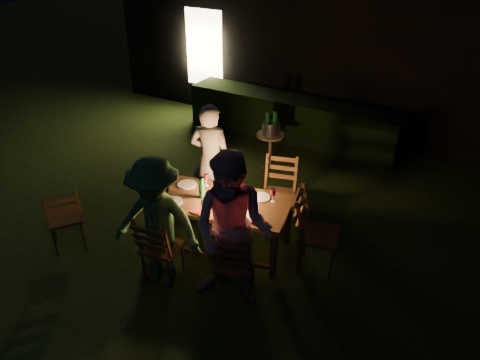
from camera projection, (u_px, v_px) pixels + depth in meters
The scene contains 29 objects.
garden_envelope at pixel (363, 35), 10.01m from camera, with size 40.00×40.00×3.20m.
dining_table at pixel (221, 205), 5.83m from camera, with size 1.86×1.20×0.72m.
chair_near_left at pixel (162, 258), 5.49m from camera, with size 0.49×0.51×0.95m.
chair_near_right at pixel (235, 274), 5.24m from camera, with size 0.55×0.57×0.95m.
chair_far_left at pixel (211, 194), 6.76m from camera, with size 0.51×0.54×0.95m.
chair_far_right at pixel (278, 205), 6.48m from camera, with size 0.57×0.59×1.00m.
chair_end at pixel (316, 245), 5.64m from camera, with size 0.62×0.59×1.07m.
chair_spare at pixel (67, 228), 6.02m from camera, with size 0.62×0.61×0.95m.
person_house_side at pixel (211, 160), 6.54m from camera, with size 0.60×0.39×1.64m, color beige.
person_opp_right at pixel (233, 231), 4.90m from camera, with size 0.88×0.69×1.82m, color #C48797.
person_opp_left at pixel (156, 224), 5.19m from camera, with size 1.04×0.60×1.61m, color #2F5E35.
lantern at pixel (225, 188), 5.74m from camera, with size 0.16×0.16×0.35m.
plate_far_left at pixel (187, 185), 6.12m from camera, with size 0.25×0.25×0.01m, color white.
plate_near_left at pixel (172, 201), 5.76m from camera, with size 0.25×0.25×0.01m, color white.
plate_far_right at pixel (260, 197), 5.84m from camera, with size 0.25×0.25×0.01m, color white.
plate_near_right at pixel (250, 216), 5.48m from camera, with size 0.25×0.25×0.01m, color white.
wineglass_a at pixel (206, 180), 6.06m from camera, with size 0.06×0.06×0.18m, color #59070F, non-canonical shape.
wineglass_b at pixel (163, 190), 5.85m from camera, with size 0.06×0.06×0.18m, color #59070F, non-canonical shape.
wineglass_c at pixel (236, 210), 5.43m from camera, with size 0.06×0.06×0.18m, color #59070F, non-canonical shape.
wineglass_d at pixel (273, 196), 5.72m from camera, with size 0.06×0.06×0.18m, color #59070F, non-canonical shape.
wineglass_e at pixel (203, 205), 5.53m from camera, with size 0.06×0.06×0.18m, color silver, non-canonical shape.
bottle_table at pixel (201, 187), 5.79m from camera, with size 0.07×0.07×0.28m, color #0F471E.
napkin_left at pixel (199, 211), 5.57m from camera, with size 0.18×0.14×0.01m, color red.
napkin_right at pixel (256, 221), 5.39m from camera, with size 0.18×0.14×0.01m, color red.
phone at pixel (164, 204), 5.71m from camera, with size 0.14×0.07×0.01m, color black.
side_table at pixel (270, 138), 7.82m from camera, with size 0.46×0.46×0.63m.
ice_bucket at pixel (271, 128), 7.73m from camera, with size 0.30×0.30×0.22m, color #A5A8AD.
bottle_bucket_a at pixel (267, 125), 7.70m from camera, with size 0.07×0.07×0.32m, color #0F471E.
bottle_bucket_b at pixel (275, 125), 7.71m from camera, with size 0.07×0.07×0.32m, color #0F471E.
Camera 1 is at (2.98, -4.00, 3.78)m, focal length 35.00 mm.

